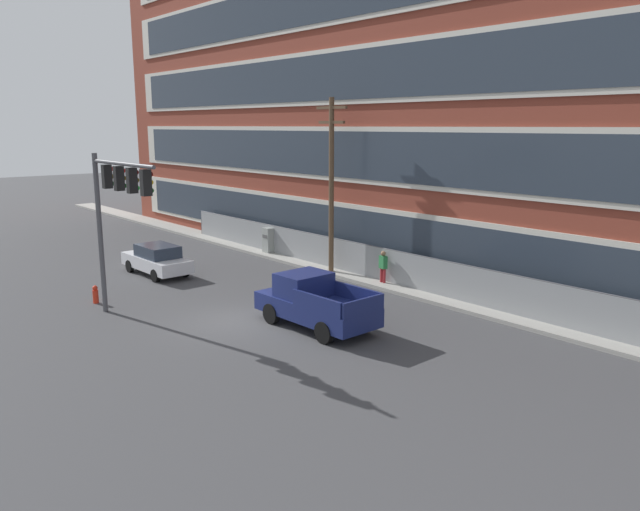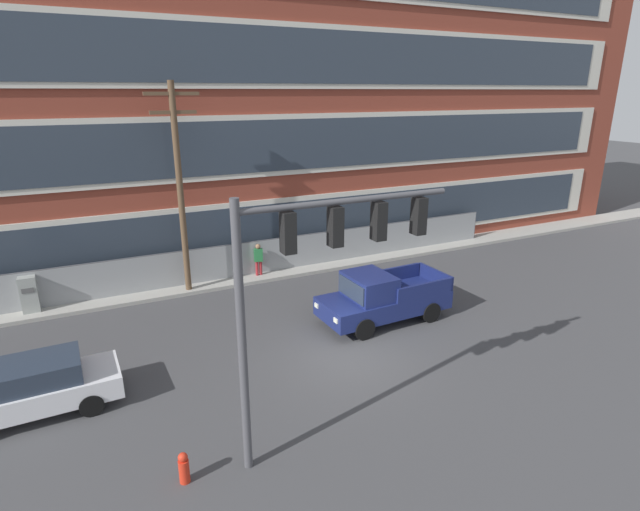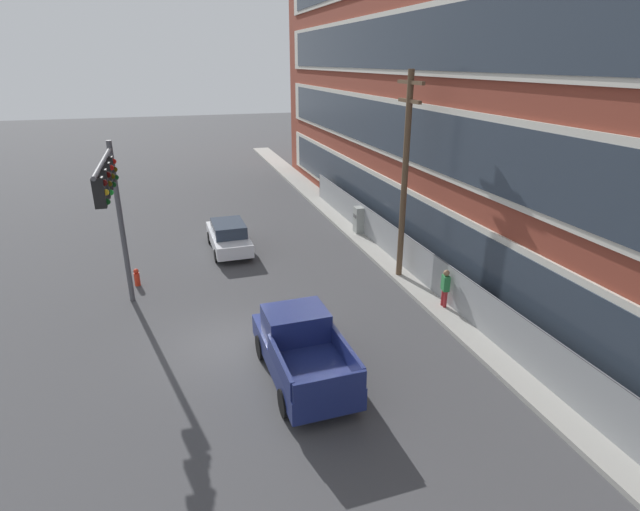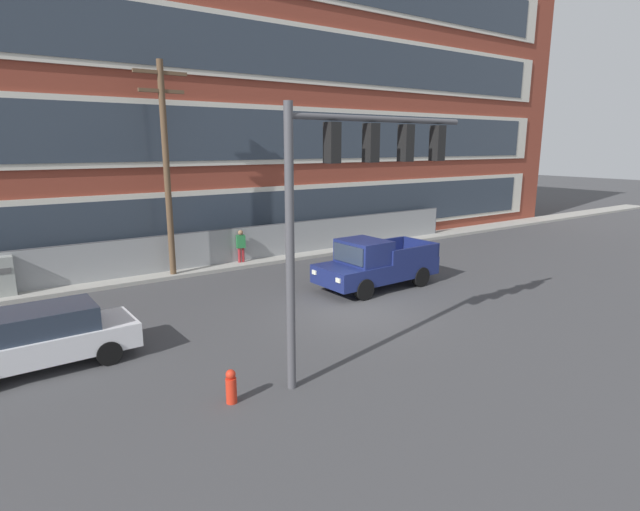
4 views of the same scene
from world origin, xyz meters
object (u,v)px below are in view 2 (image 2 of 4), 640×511
Objects in this scene: traffic_signal_mast at (315,264)px; electrical_cabinet at (30,296)px; pickup_truck_navy at (382,298)px; sedan_white at (32,388)px; fire_hydrant at (184,468)px; utility_pole_near_corner at (180,183)px; pedestrian_near_cabinet at (258,259)px.

electrical_cabinet is at bearing 119.75° from traffic_signal_mast.
sedan_white is (-11.68, -0.75, -0.15)m from pickup_truck_navy.
utility_pole_near_corner is at bearing 77.40° from fire_hydrant.
sedan_white reaches higher than fire_hydrant.
electrical_cabinet reaches higher than fire_hydrant.
utility_pole_near_corner reaches higher than electrical_cabinet.
utility_pole_near_corner is at bearing -3.93° from electrical_cabinet.
electrical_cabinet is (-0.42, 7.30, 0.01)m from sedan_white.
utility_pole_near_corner reaches higher than pickup_truck_navy.
traffic_signal_mast reaches higher than fire_hydrant.
electrical_cabinet is at bearing 179.46° from pedestrian_near_cabinet.
pickup_truck_navy is 11.70m from sedan_white.
traffic_signal_mast is 0.73× the size of utility_pole_near_corner.
sedan_white is 5.87× the size of fire_hydrant.
pedestrian_near_cabinet is 13.01m from fire_hydrant.
utility_pole_near_corner is 12.37m from fire_hydrant.
electrical_cabinet reaches higher than sedan_white.
sedan_white is 7.31m from electrical_cabinet.
sedan_white is 2.71× the size of pedestrian_near_cabinet.
fire_hydrant is at bearing -54.45° from sedan_white.
utility_pole_near_corner is 5.14m from pedestrian_near_cabinet.
electrical_cabinet is (-6.76, 11.82, -3.99)m from traffic_signal_mast.
sedan_white is 0.52× the size of utility_pole_near_corner.
traffic_signal_mast is 8.44m from pickup_truck_navy.
sedan_white is (-6.34, 4.53, -4.00)m from traffic_signal_mast.
utility_pole_near_corner is at bearing 50.64° from sedan_white.
traffic_signal_mast is 5.46m from fire_hydrant.
pedestrian_near_cabinet is (9.44, -0.09, 0.17)m from electrical_cabinet.
pedestrian_near_cabinet is (3.38, 0.33, -3.86)m from utility_pole_near_corner.
sedan_white is 9.77m from utility_pole_near_corner.
electrical_cabinet is 2.07× the size of fire_hydrant.
pickup_truck_navy is (5.34, 5.27, -3.85)m from traffic_signal_mast.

